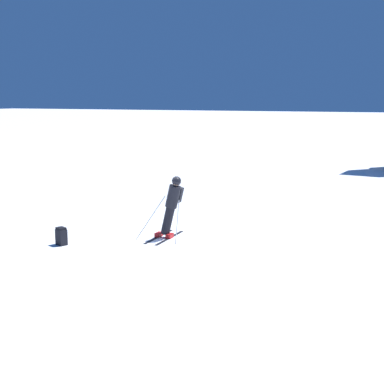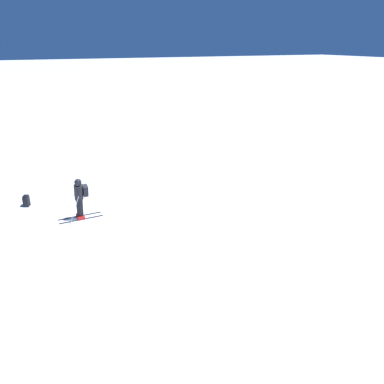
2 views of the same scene
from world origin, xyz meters
name	(u,v)px [view 1 (image 1 of 2)]	position (x,y,z in m)	size (l,w,h in m)	color
ground_plane	(139,234)	(0.00, 0.00, 0.00)	(300.00, 300.00, 0.00)	white
skier	(172,203)	(1.10, 0.04, 1.04)	(1.29, 1.78, 1.87)	black
spare_backpack	(61,236)	(-1.33, -1.94, 0.24)	(0.36, 0.31, 0.50)	black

